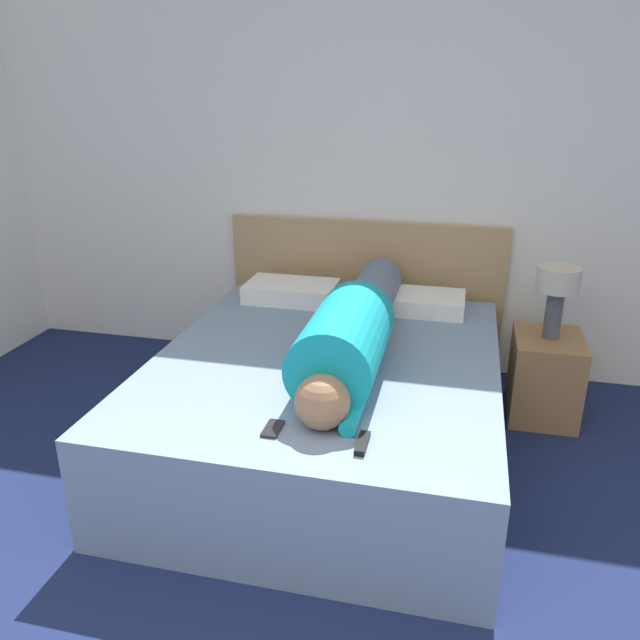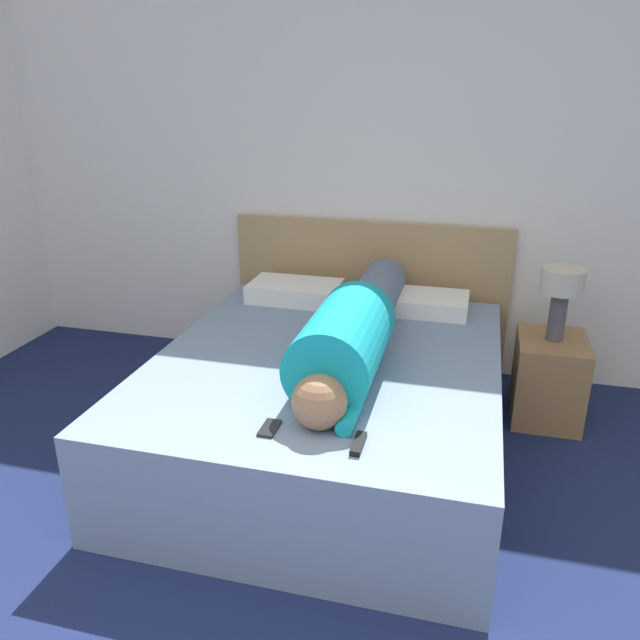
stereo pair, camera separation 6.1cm
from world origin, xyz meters
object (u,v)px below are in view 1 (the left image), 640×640
at_px(pillow_second, 419,302).
at_px(person_lying, 353,329).
at_px(bed, 327,403).
at_px(table_lamp, 557,288).
at_px(pillow_near_headboard, 292,291).
at_px(nightstand, 544,376).
at_px(cell_phone, 273,429).
at_px(tv_remote, 362,443).

bearing_deg(pillow_second, person_lying, -107.98).
height_order(bed, person_lying, person_lying).
height_order(table_lamp, pillow_near_headboard, table_lamp).
bearing_deg(pillow_second, table_lamp, -10.27).
bearing_deg(bed, table_lamp, 29.51).
xyz_separation_m(bed, table_lamp, (1.14, 0.65, 0.51)).
height_order(nightstand, pillow_second, pillow_second).
distance_m(nightstand, pillow_near_headboard, 1.59).
bearing_deg(person_lying, pillow_second, 72.02).
bearing_deg(pillow_near_headboard, cell_phone, -76.97).
distance_m(person_lying, tv_remote, 0.80).
height_order(bed, cell_phone, cell_phone).
xyz_separation_m(pillow_near_headboard, cell_phone, (0.35, -1.53, -0.05)).
xyz_separation_m(nightstand, tv_remote, (-0.83, -1.42, 0.31)).
bearing_deg(bed, nightstand, 29.51).
height_order(person_lying, pillow_second, person_lying).
bearing_deg(cell_phone, bed, 86.01).
xyz_separation_m(pillow_near_headboard, pillow_second, (0.80, 0.00, -0.01)).
xyz_separation_m(person_lying, cell_phone, (-0.19, -0.73, -0.15)).
xyz_separation_m(nightstand, table_lamp, (0.00, -0.00, 0.54)).
distance_m(table_lamp, person_lying, 1.21).
bearing_deg(table_lamp, tv_remote, -120.12).
xyz_separation_m(nightstand, pillow_second, (-0.75, 0.14, 0.35)).
bearing_deg(pillow_near_headboard, tv_remote, -65.24).
bearing_deg(pillow_near_headboard, person_lying, -55.84).
height_order(person_lying, pillow_near_headboard, person_lying).
distance_m(tv_remote, cell_phone, 0.37).
distance_m(pillow_second, tv_remote, 1.56).
relative_size(pillow_near_headboard, cell_phone, 4.30).
bearing_deg(person_lying, table_lamp, 33.31).
distance_m(nightstand, tv_remote, 1.67).
distance_m(table_lamp, cell_phone, 1.85).
bearing_deg(tv_remote, person_lying, 103.21).
bearing_deg(cell_phone, pillow_near_headboard, 103.03).
distance_m(nightstand, cell_phone, 1.86).
relative_size(person_lying, tv_remote, 11.70).
bearing_deg(bed, person_lying, -6.47).
relative_size(tv_remote, cell_phone, 1.15).
relative_size(nightstand, tv_remote, 3.24).
relative_size(person_lying, pillow_near_headboard, 3.14).
height_order(nightstand, cell_phone, cell_phone).
height_order(table_lamp, person_lying, person_lying).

